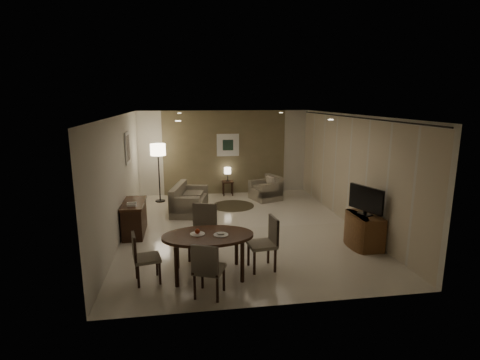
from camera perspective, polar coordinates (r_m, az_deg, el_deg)
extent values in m
cube|color=beige|center=(9.12, 0.19, -7.34)|extent=(5.50, 7.00, 0.00)
cube|color=white|center=(8.60, 0.20, 9.86)|extent=(5.50, 7.00, 0.00)
cube|color=#7A6C4C|center=(12.19, -2.34, 4.19)|extent=(5.50, 0.00, 2.70)
cube|color=beige|center=(8.78, -17.83, 0.42)|extent=(0.00, 7.00, 2.70)
cube|color=beige|center=(9.57, 16.69, 1.44)|extent=(0.00, 7.00, 2.70)
cube|color=#7A6C4C|center=(12.17, -2.33, 4.19)|extent=(3.96, 0.03, 2.70)
cylinder|color=black|center=(9.40, 16.79, 9.18)|extent=(0.03, 6.80, 0.03)
cube|color=silver|center=(12.12, -1.86, 5.35)|extent=(0.72, 0.03, 0.72)
cube|color=#1B3023|center=(12.11, -1.85, 5.34)|extent=(0.34, 0.01, 0.34)
cube|color=silver|center=(9.87, -16.78, 4.69)|extent=(0.03, 0.60, 0.80)
cube|color=gray|center=(9.86, -16.70, 4.70)|extent=(0.01, 0.46, 0.64)
cylinder|color=white|center=(6.70, -9.42, 8.87)|extent=(0.10, 0.10, 0.01)
cylinder|color=white|center=(7.23, 13.64, 8.93)|extent=(0.10, 0.10, 0.01)
cylinder|color=white|center=(10.30, -9.22, 10.02)|extent=(0.10, 0.10, 0.01)
cylinder|color=white|center=(10.65, 6.26, 10.18)|extent=(0.10, 0.10, 0.01)
cylinder|color=white|center=(6.63, -6.50, -8.17)|extent=(0.26, 0.26, 0.02)
cylinder|color=white|center=(6.56, -2.93, -8.33)|extent=(0.26, 0.26, 0.02)
sphere|color=#A62E13|center=(6.61, -6.51, -7.74)|extent=(0.09, 0.09, 0.09)
cube|color=white|center=(6.55, -2.93, -8.15)|extent=(0.12, 0.08, 0.03)
cylinder|color=#3F3423|center=(10.95, -1.07, -3.93)|extent=(1.23, 1.23, 0.01)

